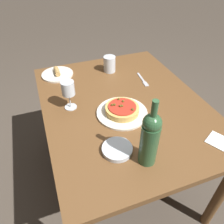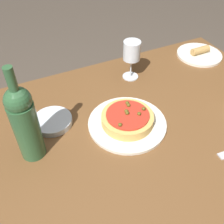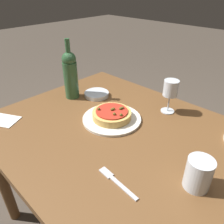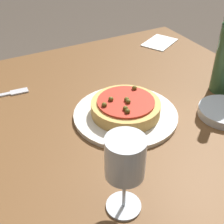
{
  "view_description": "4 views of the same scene",
  "coord_description": "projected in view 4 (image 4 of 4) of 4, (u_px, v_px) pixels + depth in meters",
  "views": [
    {
      "loc": [
        -0.95,
        0.42,
        1.54
      ],
      "look_at": [
        -0.09,
        0.1,
        0.77
      ],
      "focal_mm": 35.0,
      "sensor_mm": 36.0,
      "label": 1
    },
    {
      "loc": [
        -0.43,
        -0.53,
        1.44
      ],
      "look_at": [
        -0.14,
        0.08,
        0.8
      ],
      "focal_mm": 42.0,
      "sensor_mm": 36.0,
      "label": 2
    },
    {
      "loc": [
        0.53,
        -0.6,
        1.33
      ],
      "look_at": [
        -0.09,
        0.04,
        0.8
      ],
      "focal_mm": 35.0,
      "sensor_mm": 36.0,
      "label": 3
    },
    {
      "loc": [
        0.27,
        0.64,
        1.26
      ],
      "look_at": [
        -0.05,
        0.04,
        0.77
      ],
      "focal_mm": 50.0,
      "sensor_mm": 36.0,
      "label": 4
    }
  ],
  "objects": [
    {
      "name": "wine_glass",
      "position": [
        125.0,
        161.0,
        0.54
      ],
      "size": [
        0.07,
        0.07,
        0.17
      ],
      "color": "silver",
      "rests_on": "dining_table"
    },
    {
      "name": "paper_napkin",
      "position": [
        160.0,
        42.0,
        1.27
      ],
      "size": [
        0.17,
        0.16,
        0.0
      ],
      "color": "white",
      "rests_on": "dining_table"
    },
    {
      "name": "dining_table",
      "position": [
        90.0,
        143.0,
        0.91
      ],
      "size": [
        1.2,
        0.94,
        0.75
      ],
      "color": "brown",
      "rests_on": "ground_plane"
    },
    {
      "name": "fork",
      "position": [
        3.0,
        95.0,
        0.95
      ],
      "size": [
        0.18,
        0.03,
        0.0
      ],
      "rotation": [
        0.0,
        0.0,
        3.06
      ],
      "color": "#B7B7BC",
      "rests_on": "dining_table"
    },
    {
      "name": "pizza",
      "position": [
        126.0,
        107.0,
        0.84
      ],
      "size": [
        0.19,
        0.19,
        0.05
      ],
      "color": "tan",
      "rests_on": "dinner_plate"
    },
    {
      "name": "dinner_plate",
      "position": [
        125.0,
        115.0,
        0.86
      ],
      "size": [
        0.29,
        0.29,
        0.01
      ],
      "color": "silver",
      "rests_on": "dining_table"
    }
  ]
}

